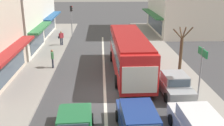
{
  "coord_description": "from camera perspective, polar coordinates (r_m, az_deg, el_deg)",
  "views": [
    {
      "loc": [
        -0.22,
        -16.37,
        7.69
      ],
      "look_at": [
        0.63,
        3.28,
        1.2
      ],
      "focal_mm": 42.0,
      "sensor_mm": 36.0,
      "label": 1
    }
  ],
  "objects": [
    {
      "name": "parked_sedan_kerb_second",
      "position": [
        18.5,
        13.35,
        -4.59
      ],
      "size": [
        1.99,
        4.25,
        1.47
      ],
      "color": "#9EA3A8",
      "rests_on": "ground"
    },
    {
      "name": "directional_road_sign",
      "position": [
        17.1,
        18.94,
        0.19
      ],
      "size": [
        0.1,
        1.4,
        3.6
      ],
      "color": "gray",
      "rests_on": "ground"
    },
    {
      "name": "sidewalk_left",
      "position": [
        24.53,
        -17.9,
        -0.75
      ],
      "size": [
        5.2,
        44.0,
        0.14
      ],
      "primitive_type": "cube",
      "color": "gray",
      "rests_on": "ground"
    },
    {
      "name": "traffic_light_downstreet",
      "position": [
        34.5,
        -8.82,
        9.99
      ],
      "size": [
        0.32,
        0.24,
        4.2
      ],
      "color": "gray",
      "rests_on": "ground"
    },
    {
      "name": "city_bus",
      "position": [
        21.44,
        3.78,
        2.5
      ],
      "size": [
        2.88,
        10.9,
        3.23
      ],
      "color": "red",
      "rests_on": "ground"
    },
    {
      "name": "pedestrian_browsing_midblock",
      "position": [
        23.16,
        -12.85,
        1.17
      ],
      "size": [
        0.29,
        0.56,
        1.63
      ],
      "color": "#232838",
      "rests_on": "sidewalk_left"
    },
    {
      "name": "lane_centre_line",
      "position": [
        21.78,
        -1.74,
        -2.42
      ],
      "size": [
        0.2,
        28.0,
        0.01
      ],
      "primitive_type": "cube",
      "color": "silver",
      "rests_on": "ground"
    },
    {
      "name": "street_tree_right",
      "position": [
        21.25,
        14.77,
        2.05
      ],
      "size": [
        1.57,
        1.56,
        4.19
      ],
      "color": "brown",
      "rests_on": "ground"
    },
    {
      "name": "wagon_queue_gap_filler",
      "position": [
        13.54,
        5.65,
        -12.7
      ],
      "size": [
        2.08,
        4.57,
        1.58
      ],
      "color": "navy",
      "rests_on": "ground"
    },
    {
      "name": "ground_plane",
      "position": [
        18.09,
        -1.55,
        -6.91
      ],
      "size": [
        140.0,
        140.0,
        0.0
      ],
      "primitive_type": "plane",
      "color": "#3F3F42"
    },
    {
      "name": "pedestrian_with_handbag_near",
      "position": [
        30.83,
        -11.01,
        5.52
      ],
      "size": [
        0.63,
        0.47,
        1.63
      ],
      "color": "#232838",
      "rests_on": "sidewalk_left"
    },
    {
      "name": "shopfront_far_end",
      "position": [
        37.21,
        -18.41,
        12.07
      ],
      "size": [
        7.15,
        9.21,
        8.53
      ],
      "color": "silver",
      "rests_on": "ground"
    },
    {
      "name": "shopfront_mid_block",
      "position": [
        29.1,
        -22.82,
        9.75
      ],
      "size": [
        7.65,
        7.35,
        8.19
      ],
      "color": "silver",
      "rests_on": "ground"
    },
    {
      "name": "kerb_right",
      "position": [
        24.5,
        12.85,
        -0.36
      ],
      "size": [
        2.8,
        44.0,
        0.12
      ],
      "primitive_type": "cube",
      "color": "gray",
      "rests_on": "ground"
    }
  ]
}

